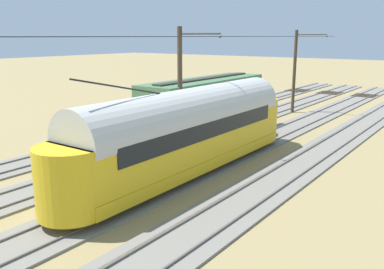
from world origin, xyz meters
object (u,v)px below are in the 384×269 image
object	(u,v)px
catenary_pole_mid_near	(181,89)
spare_tie_stack	(128,120)
vintage_streetcar	(189,130)
track_end_bumper	(208,111)
coach_adjacent	(205,105)
catenary_pole_foreground	(295,70)

from	to	relation	value
catenary_pole_mid_near	spare_tie_stack	xyz separation A→B (m)	(8.60, -4.35, -3.54)
vintage_streetcar	catenary_pole_mid_near	size ratio (longest dim) A/B	2.32
vintage_streetcar	track_end_bumper	xyz separation A→B (m)	(8.09, -13.73, -1.86)
spare_tie_stack	track_end_bumper	world-z (taller)	track_end_bumper
spare_tie_stack	coach_adjacent	bearing A→B (deg)	-178.28
coach_adjacent	catenary_pole_foreground	xyz separation A→B (m)	(-1.45, -12.12, 1.65)
catenary_pole_foreground	track_end_bumper	bearing A→B (deg)	46.06
catenary_pole_mid_near	vintage_streetcar	bearing A→B (deg)	133.23
vintage_streetcar	track_end_bumper	size ratio (longest dim) A/B	9.40
vintage_streetcar	catenary_pole_mid_near	world-z (taller)	catenary_pole_mid_near
vintage_streetcar	catenary_pole_mid_near	xyz separation A→B (m)	(2.59, -2.75, 1.56)
spare_tie_stack	track_end_bumper	distance (m)	7.31
spare_tie_stack	catenary_pole_mid_near	bearing A→B (deg)	153.15
coach_adjacent	catenary_pole_mid_near	world-z (taller)	catenary_pole_mid_near
catenary_pole_foreground	vintage_streetcar	bearing A→B (deg)	97.59
catenary_pole_foreground	spare_tie_stack	xyz separation A→B (m)	(8.60, 12.33, -3.54)
vintage_streetcar	coach_adjacent	world-z (taller)	vintage_streetcar
coach_adjacent	spare_tie_stack	size ratio (longest dim) A/B	4.66
catenary_pole_foreground	spare_tie_stack	bearing A→B (deg)	55.11
spare_tie_stack	track_end_bumper	bearing A→B (deg)	-115.04
track_end_bumper	catenary_pole_mid_near	bearing A→B (deg)	116.64
vintage_streetcar	track_end_bumper	world-z (taller)	vintage_streetcar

